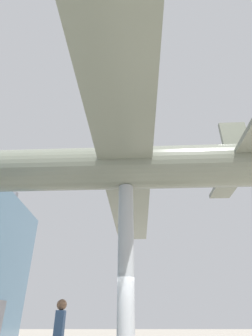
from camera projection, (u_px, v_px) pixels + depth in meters
name	position (u px, v px, depth m)	size (l,w,h in m)	color
support_pylon_central	(126.00, 265.00, 8.69)	(0.55, 0.55, 5.76)	#999EA3
suspended_airplane	(122.00, 168.00, 10.57)	(21.04, 11.94, 2.97)	slate
visitor_person	(59.00, 332.00, 6.78)	(0.41, 0.27, 1.80)	#383842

